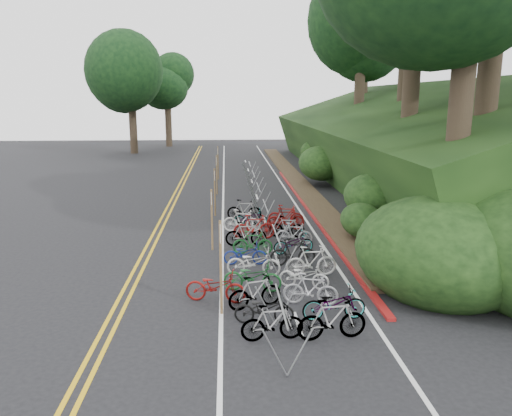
# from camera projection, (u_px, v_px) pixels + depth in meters

# --- Properties ---
(ground) EXTENTS (120.00, 120.00, 0.00)m
(ground) POSITION_uv_depth(u_px,v_px,m) (189.00, 298.00, 15.35)
(ground) COLOR black
(ground) RESTS_ON ground
(road_markings) EXTENTS (7.47, 80.00, 0.01)m
(road_markings) POSITION_uv_depth(u_px,v_px,m) (216.00, 220.00, 25.22)
(road_markings) COLOR gold
(road_markings) RESTS_ON ground
(red_curb) EXTENTS (0.25, 28.00, 0.10)m
(red_curb) POSITION_uv_depth(u_px,v_px,m) (309.00, 209.00, 27.37)
(red_curb) COLOR maroon
(red_curb) RESTS_ON ground
(embankment) EXTENTS (14.30, 48.14, 9.11)m
(embankment) POSITION_uv_depth(u_px,v_px,m) (398.00, 150.00, 34.12)
(embankment) COLOR black
(embankment) RESTS_ON ground
(tree_cluster) EXTENTS (33.60, 55.00, 20.46)m
(tree_cluster) POSITION_uv_depth(u_px,v_px,m) (347.00, 0.00, 34.66)
(tree_cluster) COLOR #2D2319
(tree_cluster) RESTS_ON ground
(bike_rack_front) EXTENTS (1.15, 2.70, 1.18)m
(bike_rack_front) POSITION_uv_depth(u_px,v_px,m) (281.00, 317.00, 12.08)
(bike_rack_front) COLOR gray
(bike_rack_front) RESTS_ON ground
(bike_racks_rest) EXTENTS (1.14, 23.00, 1.17)m
(bike_racks_rest) POSITION_uv_depth(u_px,v_px,m) (258.00, 192.00, 28.01)
(bike_racks_rest) COLOR gray
(bike_racks_rest) RESTS_ON ground
(signpost_near) EXTENTS (0.08, 0.40, 2.75)m
(signpost_near) POSITION_uv_depth(u_px,v_px,m) (221.00, 262.00, 13.93)
(signpost_near) COLOR brown
(signpost_near) RESTS_ON ground
(signposts_rest) EXTENTS (0.08, 18.40, 2.50)m
(signposts_rest) POSITION_uv_depth(u_px,v_px,m) (216.00, 180.00, 28.72)
(signposts_rest) COLOR brown
(signposts_rest) RESTS_ON ground
(bike_front) EXTENTS (1.06, 1.97, 0.98)m
(bike_front) POSITION_uv_depth(u_px,v_px,m) (216.00, 286.00, 15.00)
(bike_front) COLOR maroon
(bike_front) RESTS_ON ground
(bike_valet) EXTENTS (3.06, 14.77, 1.10)m
(bike_valet) POSITION_uv_depth(u_px,v_px,m) (274.00, 250.00, 18.54)
(bike_valet) COLOR slate
(bike_valet) RESTS_ON ground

